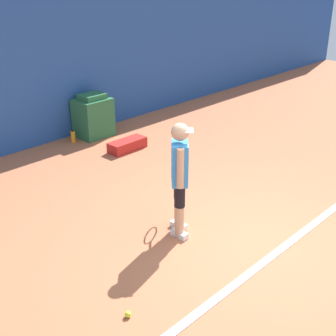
% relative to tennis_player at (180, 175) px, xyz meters
% --- Properties ---
extents(ground_plane, '(24.00, 24.00, 0.00)m').
position_rel_tennis_player_xyz_m(ground_plane, '(0.37, -0.77, -0.83)').
color(ground_plane, '#B76642').
extents(back_wall, '(24.00, 0.10, 2.83)m').
position_rel_tennis_player_xyz_m(back_wall, '(0.37, 4.15, 0.58)').
color(back_wall, '#234C99').
rests_on(back_wall, ground_plane).
extents(court_baseline, '(21.60, 0.10, 0.01)m').
position_rel_tennis_player_xyz_m(court_baseline, '(0.37, -1.20, -0.83)').
color(court_baseline, white).
rests_on(court_baseline, ground_plane).
extents(tennis_player, '(0.72, 0.72, 1.51)m').
position_rel_tennis_player_xyz_m(tennis_player, '(0.00, 0.00, 0.00)').
color(tennis_player, tan).
rests_on(tennis_player, ground_plane).
extents(tennis_ball, '(0.07, 0.07, 0.07)m').
position_rel_tennis_player_xyz_m(tennis_ball, '(-1.55, -0.73, -0.80)').
color(tennis_ball, '#D1E533').
rests_on(tennis_ball, ground_plane).
extents(covered_chair, '(0.68, 0.56, 0.88)m').
position_rel_tennis_player_xyz_m(covered_chair, '(1.54, 3.76, -0.42)').
color(covered_chair, '#28663D').
rests_on(covered_chair, ground_plane).
extents(equipment_bag, '(0.76, 0.30, 0.20)m').
position_rel_tennis_player_xyz_m(equipment_bag, '(1.49, 2.69, -0.73)').
color(equipment_bag, '#B2231E').
rests_on(equipment_bag, ground_plane).
extents(water_bottle, '(0.09, 0.09, 0.26)m').
position_rel_tennis_player_xyz_m(water_bottle, '(1.01, 3.76, -0.71)').
color(water_bottle, orange).
rests_on(water_bottle, ground_plane).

